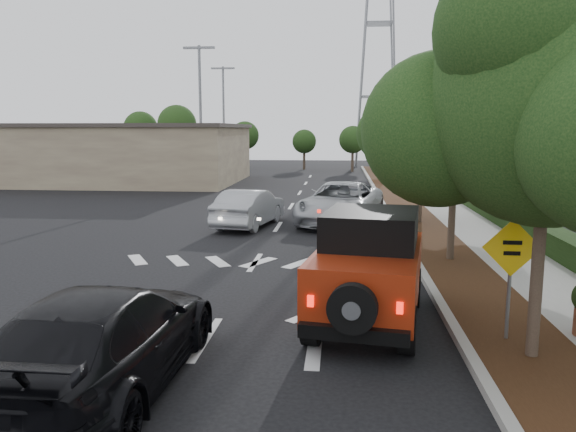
# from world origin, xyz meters

# --- Properties ---
(ground) EXTENTS (120.00, 120.00, 0.00)m
(ground) POSITION_xyz_m (0.00, 0.00, 0.00)
(ground) COLOR black
(ground) RESTS_ON ground
(curb) EXTENTS (0.20, 70.00, 0.15)m
(curb) POSITION_xyz_m (4.60, 12.00, 0.07)
(curb) COLOR #9E9B93
(curb) RESTS_ON ground
(planting_strip) EXTENTS (1.80, 70.00, 0.12)m
(planting_strip) POSITION_xyz_m (5.60, 12.00, 0.06)
(planting_strip) COLOR black
(planting_strip) RESTS_ON ground
(sidewalk) EXTENTS (2.00, 70.00, 0.12)m
(sidewalk) POSITION_xyz_m (7.50, 12.00, 0.06)
(sidewalk) COLOR gray
(sidewalk) RESTS_ON ground
(hedge) EXTENTS (0.80, 70.00, 0.80)m
(hedge) POSITION_xyz_m (8.90, 12.00, 0.40)
(hedge) COLOR black
(hedge) RESTS_ON ground
(commercial_building) EXTENTS (22.00, 12.00, 4.00)m
(commercial_building) POSITION_xyz_m (-16.00, 30.00, 2.00)
(commercial_building) COLOR #7D6956
(commercial_building) RESTS_ON ground
(transmission_tower) EXTENTS (7.00, 4.00, 28.00)m
(transmission_tower) POSITION_xyz_m (6.00, 48.00, 0.00)
(transmission_tower) COLOR slate
(transmission_tower) RESTS_ON ground
(street_tree_near) EXTENTS (3.80, 3.80, 5.92)m
(street_tree_near) POSITION_xyz_m (5.60, -0.50, 0.00)
(street_tree_near) COLOR black
(street_tree_near) RESTS_ON ground
(street_tree_mid) EXTENTS (3.20, 3.20, 5.32)m
(street_tree_mid) POSITION_xyz_m (5.60, 6.50, 0.00)
(street_tree_mid) COLOR black
(street_tree_mid) RESTS_ON ground
(street_tree_far) EXTENTS (3.40, 3.40, 5.62)m
(street_tree_far) POSITION_xyz_m (5.60, 13.00, 0.00)
(street_tree_far) COLOR black
(street_tree_far) RESTS_ON ground
(light_pole_a) EXTENTS (2.00, 0.22, 9.00)m
(light_pole_a) POSITION_xyz_m (-6.50, 26.00, 0.00)
(light_pole_a) COLOR slate
(light_pole_a) RESTS_ON ground
(light_pole_b) EXTENTS (2.00, 0.22, 9.00)m
(light_pole_b) POSITION_xyz_m (-7.50, 38.00, 0.00)
(light_pole_b) COLOR slate
(light_pole_b) RESTS_ON ground
(red_jeep) EXTENTS (2.52, 4.49, 2.21)m
(red_jeep) POSITION_xyz_m (3.02, 1.31, 1.12)
(red_jeep) COLOR black
(red_jeep) RESTS_ON ground
(silver_suv_ahead) EXTENTS (3.98, 6.43, 1.66)m
(silver_suv_ahead) POSITION_xyz_m (2.47, 13.18, 0.83)
(silver_suv_ahead) COLOR #B1B4B9
(silver_suv_ahead) RESTS_ON ground
(black_suv_oncoming) EXTENTS (2.31, 5.43, 1.56)m
(black_suv_oncoming) POSITION_xyz_m (-1.00, -2.08, 0.78)
(black_suv_oncoming) COLOR black
(black_suv_oncoming) RESTS_ON ground
(silver_sedan_oncoming) EXTENTS (2.39, 4.68, 1.47)m
(silver_sedan_oncoming) POSITION_xyz_m (-1.14, 12.04, 0.74)
(silver_sedan_oncoming) COLOR #A9ABB1
(silver_sedan_oncoming) RESTS_ON ground
(parked_suv) EXTENTS (4.91, 3.14, 1.55)m
(parked_suv) POSITION_xyz_m (-9.78, 26.62, 0.78)
(parked_suv) COLOR #94969B
(parked_suv) RESTS_ON ground
(speed_hump_sign) EXTENTS (1.02, 0.09, 2.17)m
(speed_hump_sign) POSITION_xyz_m (5.40, 0.22, 1.50)
(speed_hump_sign) COLOR slate
(speed_hump_sign) RESTS_ON ground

